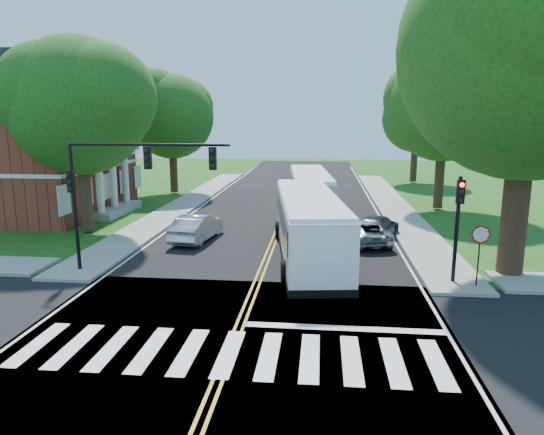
# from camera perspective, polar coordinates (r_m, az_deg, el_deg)

# --- Properties ---
(ground) EXTENTS (140.00, 140.00, 0.00)m
(ground) POSITION_cam_1_polar(r_m,az_deg,el_deg) (15.41, -4.74, -14.81)
(ground) COLOR #1F4210
(ground) RESTS_ON ground
(road) EXTENTS (14.00, 96.00, 0.01)m
(road) POSITION_cam_1_polar(r_m,az_deg,el_deg) (32.39, 1.08, -0.61)
(road) COLOR black
(road) RESTS_ON ground
(cross_road) EXTENTS (60.00, 12.00, 0.01)m
(cross_road) POSITION_cam_1_polar(r_m,az_deg,el_deg) (15.40, -4.74, -14.79)
(cross_road) COLOR black
(cross_road) RESTS_ON ground
(center_line) EXTENTS (0.36, 70.00, 0.01)m
(center_line) POSITION_cam_1_polar(r_m,az_deg,el_deg) (36.30, 1.61, 0.73)
(center_line) COLOR gold
(center_line) RESTS_ON road
(edge_line_w) EXTENTS (0.12, 70.00, 0.01)m
(edge_line_w) POSITION_cam_1_polar(r_m,az_deg,el_deg) (37.41, -8.83, 0.92)
(edge_line_w) COLOR silver
(edge_line_w) RESTS_ON road
(edge_line_e) EXTENTS (0.12, 70.00, 0.01)m
(edge_line_e) POSITION_cam_1_polar(r_m,az_deg,el_deg) (36.44, 12.33, 0.51)
(edge_line_e) COLOR silver
(edge_line_e) RESTS_ON road
(crosswalk) EXTENTS (12.60, 3.00, 0.01)m
(crosswalk) POSITION_cam_1_polar(r_m,az_deg,el_deg) (14.96, -5.10, -15.59)
(crosswalk) COLOR silver
(crosswalk) RESTS_ON road
(stop_bar) EXTENTS (6.60, 0.40, 0.01)m
(stop_bar) POSITION_cam_1_polar(r_m,az_deg,el_deg) (16.64, 8.55, -12.76)
(stop_bar) COLOR silver
(stop_bar) RESTS_ON road
(sidewalk_nw) EXTENTS (2.60, 40.00, 0.15)m
(sidewalk_nw) POSITION_cam_1_polar(r_m,az_deg,el_deg) (40.64, -9.82, 1.82)
(sidewalk_nw) COLOR gray
(sidewalk_nw) RESTS_ON ground
(sidewalk_ne) EXTENTS (2.60, 40.00, 0.15)m
(sidewalk_ne) POSITION_cam_1_polar(r_m,az_deg,el_deg) (39.55, 14.02, 1.38)
(sidewalk_ne) COLOR gray
(sidewalk_ne) RESTS_ON ground
(tree_ne_big) EXTENTS (10.80, 10.80, 14.91)m
(tree_ne_big) POSITION_cam_1_polar(r_m,az_deg,el_deg) (23.29, 28.23, 17.13)
(tree_ne_big) COLOR black
(tree_ne_big) RESTS_ON ground
(tree_west_near) EXTENTS (8.00, 8.00, 11.40)m
(tree_west_near) POSITION_cam_1_polar(r_m,az_deg,el_deg) (30.98, -21.78, 12.04)
(tree_west_near) COLOR black
(tree_west_near) RESTS_ON ground
(tree_west_far) EXTENTS (7.60, 7.60, 10.67)m
(tree_west_far) POSITION_cam_1_polar(r_m,az_deg,el_deg) (45.64, -11.75, 11.53)
(tree_west_far) COLOR black
(tree_west_far) RESTS_ON ground
(tree_east_mid) EXTENTS (8.40, 8.40, 11.93)m
(tree_east_mid) POSITION_cam_1_polar(r_m,az_deg,el_deg) (38.60, 19.63, 12.43)
(tree_east_mid) COLOR black
(tree_east_mid) RESTS_ON ground
(tree_east_far) EXTENTS (7.20, 7.20, 10.34)m
(tree_east_far) POSITION_cam_1_polar(r_m,az_deg,el_deg) (54.46, 16.63, 11.12)
(tree_east_far) COLOR black
(tree_east_far) RESTS_ON ground
(signal_nw) EXTENTS (7.15, 0.46, 5.66)m
(signal_nw) POSITION_cam_1_polar(r_m,az_deg,el_deg) (21.85, -17.08, 4.61)
(signal_nw) COLOR black
(signal_nw) RESTS_ON ground
(signal_ne) EXTENTS (0.30, 0.46, 4.40)m
(signal_ne) POSITION_cam_1_polar(r_m,az_deg,el_deg) (21.11, 21.05, 0.23)
(signal_ne) COLOR black
(signal_ne) RESTS_ON ground
(stop_sign) EXTENTS (0.76, 0.08, 2.53)m
(stop_sign) POSITION_cam_1_polar(r_m,az_deg,el_deg) (21.10, 23.29, -2.55)
(stop_sign) COLOR black
(stop_sign) RESTS_ON ground
(bus_lead) EXTENTS (4.20, 12.56, 3.19)m
(bus_lead) POSITION_cam_1_polar(r_m,az_deg,el_deg) (24.02, 4.29, -0.82)
(bus_lead) COLOR white
(bus_lead) RESTS_ON road
(bus_follow) EXTENTS (3.63, 11.96, 3.05)m
(bus_follow) POSITION_cam_1_polar(r_m,az_deg,el_deg) (35.36, 4.50, 3.05)
(bus_follow) COLOR white
(bus_follow) RESTS_ON road
(hatchback) EXTENTS (2.21, 4.82, 1.53)m
(hatchback) POSITION_cam_1_polar(r_m,az_deg,el_deg) (27.83, -8.80, -1.14)
(hatchback) COLOR silver
(hatchback) RESTS_ON road
(suv) EXTENTS (3.13, 5.03, 1.30)m
(suv) POSITION_cam_1_polar(r_m,az_deg,el_deg) (27.53, 10.72, -1.60)
(suv) COLOR #A7A9AD
(suv) RESTS_ON road
(dark_sedan) EXTENTS (3.38, 5.18, 1.40)m
(dark_sedan) POSITION_cam_1_polar(r_m,az_deg,el_deg) (28.48, 12.16, -1.11)
(dark_sedan) COLOR black
(dark_sedan) RESTS_ON road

